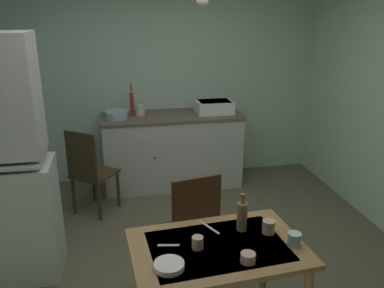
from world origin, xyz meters
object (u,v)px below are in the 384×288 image
at_px(mixing_bowl_counter, 117,115).
at_px(teacup_mint, 269,227).
at_px(serving_bowl_wide, 169,266).
at_px(glass_bottle, 242,215).
at_px(sink_basin, 214,107).
at_px(dining_table, 218,260).
at_px(hand_pump, 132,102).
at_px(chair_far_side, 191,229).
at_px(chair_by_counter, 90,171).

bearing_deg(mixing_bowl_counter, teacup_mint, -68.72).
relative_size(serving_bowl_wide, glass_bottle, 0.67).
relative_size(sink_basin, mixing_bowl_counter, 1.64).
xyz_separation_m(dining_table, serving_bowl_wide, (-0.33, -0.17, 0.12)).
height_order(sink_basin, hand_pump, hand_pump).
distance_m(hand_pump, serving_bowl_wide, 2.81).
distance_m(hand_pump, glass_bottle, 2.55).
distance_m(sink_basin, chair_far_side, 2.15).
xyz_separation_m(chair_far_side, chair_by_counter, (-0.84, 1.38, -0.01)).
height_order(mixing_bowl_counter, dining_table, mixing_bowl_counter).
bearing_deg(chair_by_counter, sink_basin, 22.14).
relative_size(dining_table, teacup_mint, 12.68).
bearing_deg(sink_basin, chair_far_side, -108.49).
distance_m(chair_far_side, teacup_mint, 0.70).
relative_size(mixing_bowl_counter, glass_bottle, 1.01).
height_order(mixing_bowl_counter, glass_bottle, mixing_bowl_counter).
bearing_deg(teacup_mint, dining_table, -166.78).
relative_size(hand_pump, serving_bowl_wide, 2.18).
bearing_deg(sink_basin, chair_by_counter, -157.86).
xyz_separation_m(dining_table, teacup_mint, (0.37, 0.09, 0.15)).
relative_size(sink_basin, chair_by_counter, 0.46).
height_order(chair_far_side, chair_by_counter, chair_far_side).
bearing_deg(glass_bottle, sink_basin, 80.56).
height_order(dining_table, chair_by_counter, chair_by_counter).
height_order(chair_by_counter, glass_bottle, glass_bottle).
bearing_deg(mixing_bowl_counter, serving_bowl_wide, -84.61).
bearing_deg(dining_table, teacup_mint, 13.22).
distance_m(serving_bowl_wide, teacup_mint, 0.74).
distance_m(sink_basin, teacup_mint, 2.51).
relative_size(chair_far_side, glass_bottle, 3.74).
relative_size(hand_pump, teacup_mint, 4.36).
distance_m(chair_by_counter, serving_bowl_wide, 2.22).
xyz_separation_m(serving_bowl_wide, teacup_mint, (0.70, 0.25, 0.03)).
relative_size(mixing_bowl_counter, serving_bowl_wide, 1.50).
bearing_deg(chair_far_side, serving_bowl_wide, -109.71).
bearing_deg(chair_by_counter, glass_bottle, -58.64).
xyz_separation_m(chair_by_counter, glass_bottle, (1.10, -1.81, 0.34)).
bearing_deg(hand_pump, teacup_mint, -73.20).
relative_size(sink_basin, serving_bowl_wide, 2.47).
bearing_deg(serving_bowl_wide, chair_far_side, 70.29).
relative_size(chair_by_counter, teacup_mint, 10.74).
bearing_deg(teacup_mint, sink_basin, 84.52).
bearing_deg(hand_pump, sink_basin, -2.58).
relative_size(mixing_bowl_counter, teacup_mint, 3.00).
height_order(chair_far_side, glass_bottle, glass_bottle).
bearing_deg(teacup_mint, chair_far_side, 130.85).
relative_size(sink_basin, glass_bottle, 1.66).
xyz_separation_m(hand_pump, chair_by_counter, (-0.50, -0.66, -0.58)).
height_order(dining_table, teacup_mint, teacup_mint).
relative_size(sink_basin, teacup_mint, 4.93).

